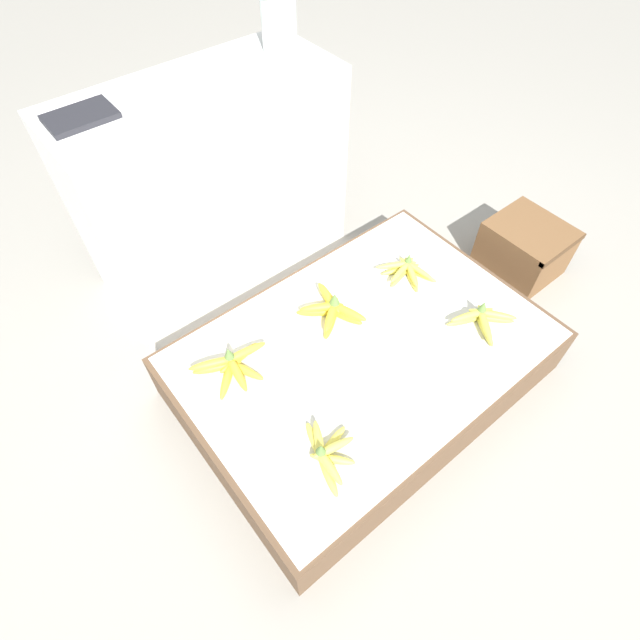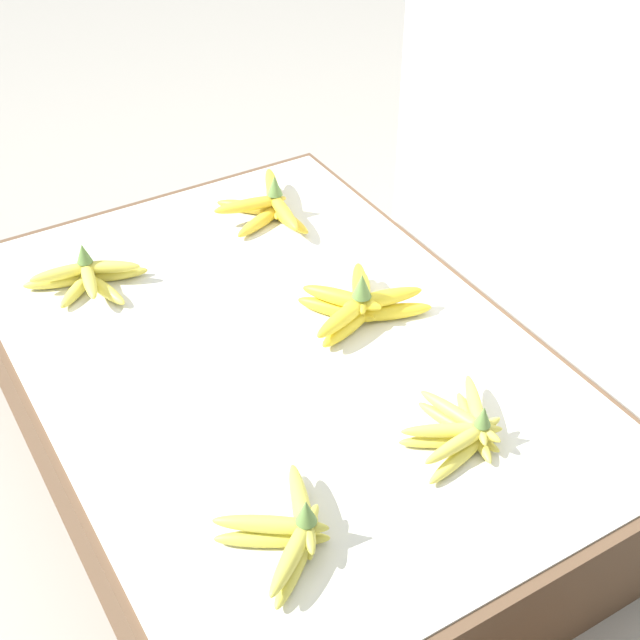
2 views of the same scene
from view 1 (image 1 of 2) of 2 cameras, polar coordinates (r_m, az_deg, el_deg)
The scene contains 12 objects.
ground_plane at distance 1.92m, azimuth 4.64°, elevation -6.78°, with size 10.00×10.00×0.00m, color gray.
display_platform at distance 1.82m, azimuth 4.86°, elevation -4.96°, with size 1.25×0.87×0.22m.
back_vendor_table at distance 2.09m, azimuth -12.02°, elevation 14.70°, with size 1.02×0.43×0.80m.
wooden_crate at distance 2.37m, azimuth 22.38°, elevation 7.54°, with size 0.28×0.32×0.23m.
banana_bunch_front_left at distance 1.50m, azimuth 0.75°, elevation -14.96°, with size 0.17×0.24×0.09m.
banana_bunch_front_midright at distance 1.85m, azimuth 18.03°, elevation 0.13°, with size 0.21×0.18×0.09m.
banana_bunch_middle_left at distance 1.67m, azimuth -10.11°, elevation -5.09°, with size 0.26×0.20×0.10m.
banana_bunch_middle_midleft at distance 1.78m, azimuth 1.30°, elevation 1.25°, with size 0.18×0.26×0.11m.
banana_bunch_middle_midright at distance 1.95m, azimuth 9.93°, elevation 5.59°, with size 0.18×0.20×0.08m.
glass_jar at distance 2.05m, azimuth -4.73°, elevation 30.99°, with size 0.13×0.13×0.20m.
foam_tray_white at distance 1.84m, azimuth -16.39°, elevation 23.56°, with size 0.26×0.15×0.02m.
foam_tray_dark at distance 1.81m, azimuth -25.72°, elevation 20.21°, with size 0.21×0.14×0.02m.
Camera 1 is at (-0.74, -0.68, 1.63)m, focal length 28.00 mm.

